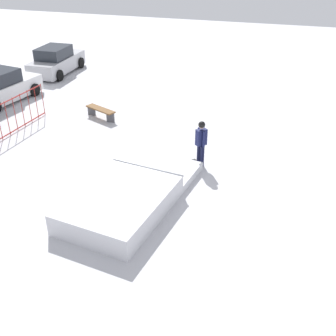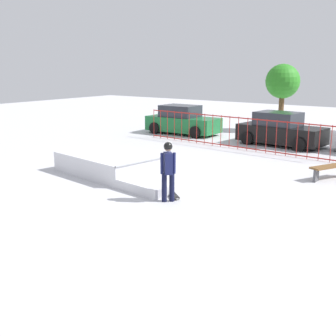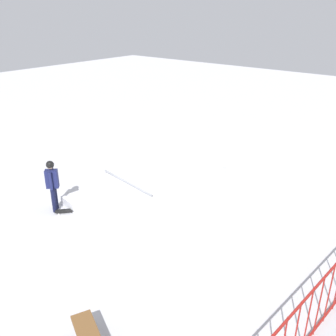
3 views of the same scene
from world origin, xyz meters
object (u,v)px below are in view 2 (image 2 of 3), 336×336
(skater, at_px, (168,167))
(distant_tree, at_px, (283,82))
(skate_ramp, at_px, (121,166))
(skateboard, at_px, (173,194))
(park_bench, at_px, (330,169))
(parked_car_black, at_px, (280,130))
(parked_car_green, at_px, (182,121))

(skater, relative_size, distant_tree, 0.45)
(skater, bearing_deg, skate_ramp, 19.08)
(skate_ramp, distance_m, skateboard, 3.30)
(skater, xyz_separation_m, skateboard, (-0.14, 0.44, -0.93))
(skate_ramp, relative_size, park_bench, 3.53)
(skater, xyz_separation_m, parked_car_black, (-1.02, 10.55, -0.28))
(skateboard, height_order, parked_car_green, parked_car_green)
(skate_ramp, bearing_deg, distant_tree, 96.97)
(skater, distance_m, park_bench, 6.12)
(skater, distance_m, parked_car_green, 12.80)
(skate_ramp, distance_m, parked_car_black, 9.24)
(skater, bearing_deg, parked_car_black, -39.26)
(skateboard, height_order, park_bench, park_bench)
(skateboard, bearing_deg, park_bench, -82.20)
(skateboard, distance_m, parked_car_green, 12.36)
(parked_car_black, distance_m, distant_tree, 5.23)
(skater, bearing_deg, distant_tree, -34.04)
(parked_car_green, bearing_deg, skater, -58.08)
(skater, distance_m, distant_tree, 15.35)
(skate_ramp, relative_size, skateboard, 7.74)
(parked_car_black, bearing_deg, skater, -79.29)
(skater, bearing_deg, skateboard, -27.45)
(parked_car_green, relative_size, distant_tree, 1.07)
(park_bench, relative_size, parked_car_black, 0.38)
(skate_ramp, bearing_deg, park_bench, 39.84)
(skateboard, xyz_separation_m, parked_car_green, (-6.75, 10.34, 0.65))
(skater, height_order, parked_car_black, skater)
(skate_ramp, height_order, skater, skater)
(skateboard, distance_m, park_bench, 5.78)
(skate_ramp, bearing_deg, skater, -17.51)
(parked_car_black, relative_size, distant_tree, 1.10)
(skate_ramp, relative_size, parked_car_green, 1.39)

